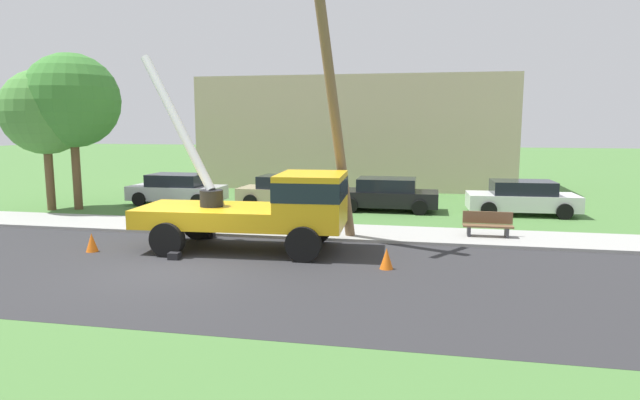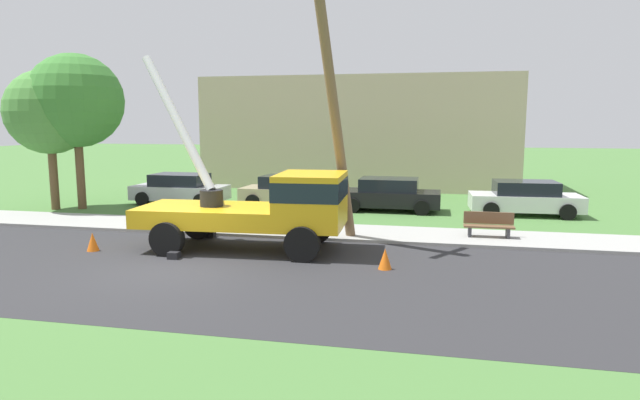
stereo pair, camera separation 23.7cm
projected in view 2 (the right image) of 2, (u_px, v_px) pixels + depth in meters
ground_plane at (290, 202)px, 25.90m from camera, size 120.00×120.00×0.00m
road_asphalt at (171, 268)px, 14.29m from camera, size 80.00×8.12×0.01m
sidewalk_strip at (241, 228)px, 19.45m from camera, size 80.00×2.55×0.10m
utility_truck at (269, 204)px, 16.12m from camera, size 6.87×3.21×5.98m
leaning_utility_pole at (333, 99)px, 16.56m from camera, size 1.51×2.56×8.85m
traffic_cone_ahead at (385, 259)px, 14.15m from camera, size 0.36×0.36×0.56m
traffic_cone_behind at (93, 242)px, 16.16m from camera, size 0.36×0.36×0.56m
traffic_cone_curbside at (312, 236)px, 16.98m from camera, size 0.36×0.36×0.56m
parked_sedan_silver at (180, 189)px, 25.34m from camera, size 4.43×2.07×1.42m
parked_sedan_tan at (290, 191)px, 24.44m from camera, size 4.50×2.19×1.42m
parked_sedan_black at (389, 195)px, 23.38m from camera, size 4.42×2.04×1.42m
parked_sedan_white at (525, 198)px, 22.26m from camera, size 4.47×2.13×1.42m
park_bench at (489, 226)px, 17.69m from camera, size 1.60×0.45×0.90m
roadside_tree_near at (76, 101)px, 23.37m from camera, size 4.05×4.05×6.77m
roadside_tree_far at (49, 112)px, 23.24m from camera, size 3.64×3.64×6.09m
lowrise_building_backdrop at (360, 132)px, 32.45m from camera, size 18.00×6.00×6.40m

